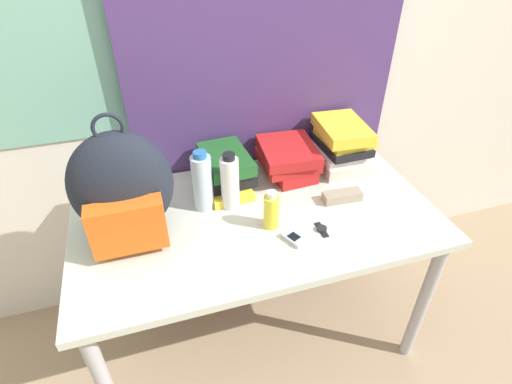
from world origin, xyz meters
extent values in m
cube|color=silver|center=(0.00, 0.82, 1.25)|extent=(6.00, 0.05, 2.50)
cube|color=#75B299|center=(-0.53, 0.79, 1.30)|extent=(1.10, 0.01, 0.80)
cube|color=#4C336B|center=(0.17, 0.76, 1.25)|extent=(1.13, 0.04, 2.50)
cube|color=beige|center=(0.00, 0.37, 0.69)|extent=(1.33, 0.73, 0.03)
cylinder|color=#B2B2B7|center=(0.61, 0.06, 0.34)|extent=(0.05, 0.05, 0.68)
cylinder|color=#B2B2B7|center=(-0.61, 0.68, 0.34)|extent=(0.05, 0.05, 0.68)
cylinder|color=#B2B2B7|center=(0.61, 0.68, 0.34)|extent=(0.05, 0.05, 0.68)
ellipsoid|color=#1E232D|center=(-0.45, 0.41, 0.90)|extent=(0.33, 0.20, 0.39)
cube|color=#E05B19|center=(-0.45, 0.29, 0.82)|extent=(0.23, 0.07, 0.17)
torus|color=#1E232D|center=(-0.45, 0.41, 1.11)|extent=(0.10, 0.01, 0.10)
cube|color=yellow|center=(-0.07, 0.57, 0.73)|extent=(0.18, 0.29, 0.04)
cube|color=black|center=(-0.06, 0.59, 0.77)|extent=(0.20, 0.24, 0.06)
cube|color=#1E5623|center=(-0.06, 0.59, 0.83)|extent=(0.19, 0.27, 0.05)
cube|color=red|center=(0.22, 0.59, 0.73)|extent=(0.18, 0.25, 0.05)
cube|color=red|center=(0.21, 0.59, 0.78)|extent=(0.22, 0.23, 0.04)
cube|color=red|center=(0.21, 0.59, 0.82)|extent=(0.24, 0.28, 0.04)
cube|color=silver|center=(0.46, 0.59, 0.74)|extent=(0.22, 0.29, 0.06)
cube|color=silver|center=(0.44, 0.59, 0.78)|extent=(0.22, 0.24, 0.03)
cube|color=black|center=(0.45, 0.58, 0.82)|extent=(0.19, 0.25, 0.03)
cube|color=yellow|center=(0.46, 0.58, 0.85)|extent=(0.19, 0.22, 0.03)
cube|color=yellow|center=(0.44, 0.58, 0.89)|extent=(0.21, 0.28, 0.05)
cylinder|color=silver|center=(-0.17, 0.46, 0.82)|extent=(0.07, 0.07, 0.22)
cylinder|color=#286BB7|center=(-0.17, 0.46, 0.94)|extent=(0.05, 0.05, 0.02)
cylinder|color=white|center=(-0.08, 0.44, 0.81)|extent=(0.07, 0.07, 0.21)
cylinder|color=black|center=(-0.08, 0.44, 0.93)|extent=(0.04, 0.04, 0.02)
cylinder|color=yellow|center=(0.03, 0.28, 0.77)|extent=(0.05, 0.05, 0.13)
cylinder|color=white|center=(0.03, 0.28, 0.85)|extent=(0.04, 0.04, 0.02)
cube|color=#B7BCC6|center=(0.08, 0.19, 0.72)|extent=(0.08, 0.09, 0.02)
cube|color=black|center=(0.08, 0.19, 0.72)|extent=(0.05, 0.05, 0.00)
cube|color=gray|center=(0.34, 0.35, 0.73)|extent=(0.15, 0.06, 0.04)
cube|color=black|center=(0.19, 0.21, 0.71)|extent=(0.02, 0.08, 0.00)
cylinder|color=#232328|center=(0.19, 0.21, 0.71)|extent=(0.04, 0.04, 0.01)
camera|label=1|loc=(-0.34, -0.74, 1.65)|focal=28.00mm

